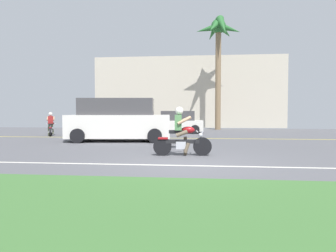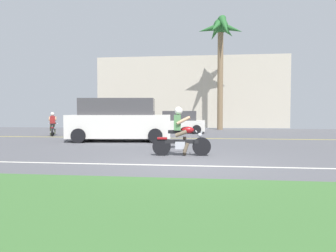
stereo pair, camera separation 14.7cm
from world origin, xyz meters
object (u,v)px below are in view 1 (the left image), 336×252
object	(u,v)px
motorcyclist	(182,135)
parked_car_0	(101,120)
motorcyclist_distant	(51,126)
parked_car_1	(176,123)
suv_nearby	(118,121)
palm_tree_0	(218,38)

from	to	relation	value
motorcyclist	parked_car_0	size ratio (longest dim) A/B	0.42
motorcyclist	motorcyclist_distant	world-z (taller)	motorcyclist
motorcyclist_distant	motorcyclist	bearing A→B (deg)	-42.93
parked_car_0	parked_car_1	world-z (taller)	parked_car_0
suv_nearby	parked_car_0	bearing A→B (deg)	113.34
parked_car_0	motorcyclist_distant	world-z (taller)	parked_car_0
motorcyclist	suv_nearby	size ratio (longest dim) A/B	0.36
parked_car_0	palm_tree_0	distance (m)	10.82
suv_nearby	motorcyclist_distant	world-z (taller)	suv_nearby
motorcyclist	parked_car_0	bearing A→B (deg)	118.17
motorcyclist	suv_nearby	world-z (taller)	suv_nearby
parked_car_1	suv_nearby	bearing A→B (deg)	-109.69
parked_car_0	motorcyclist	bearing A→B (deg)	-61.83
suv_nearby	motorcyclist_distant	distance (m)	5.57
parked_car_0	palm_tree_0	bearing A→B (deg)	16.68
palm_tree_0	motorcyclist_distant	distance (m)	13.93
suv_nearby	parked_car_1	bearing A→B (deg)	70.31
suv_nearby	palm_tree_0	xyz separation A→B (m)	(5.10, 10.32, 6.05)
parked_car_0	parked_car_1	distance (m)	5.79
parked_car_0	motorcyclist_distant	distance (m)	5.11
suv_nearby	motorcyclist_distant	size ratio (longest dim) A/B	3.32
motorcyclist	motorcyclist_distant	bearing A→B (deg)	137.07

